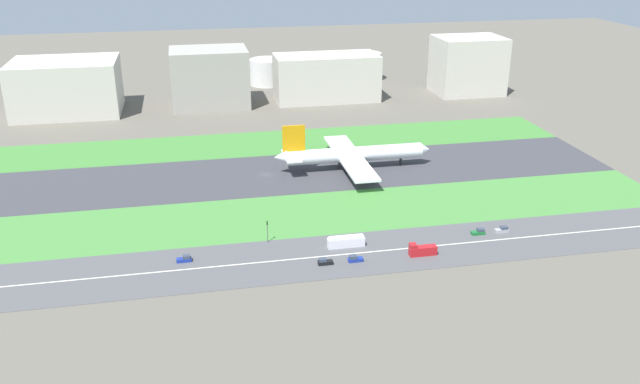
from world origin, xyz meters
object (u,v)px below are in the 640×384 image
Objects in this scene: truck_0 at (422,250)px; hangar_building at (210,78)px; traffic_light at (267,230)px; fuel_tank_centre at (323,72)px; airliner at (351,155)px; bus_0 at (346,242)px; terminal_building at (67,87)px; car_4 at (355,259)px; fuel_tank_west at (268,72)px; car_1 at (185,259)px; car_5 at (325,262)px; office_tower at (326,78)px; fuel_tank_east at (364,67)px; car_6 at (502,230)px; cargo_warehouse at (468,65)px; car_2 at (479,232)px.

truck_0 is 199.78m from hangar_building.
traffic_light is 0.38× the size of fuel_tank_centre.
airliner is 70.56m from bus_0.
terminal_building reaches higher than airliner.
car_4 is 237.15m from fuel_tank_west.
airliner is 3.44× the size of fuel_tank_centre.
car_1 and car_4 have the same top height.
bus_0 is 2.64× the size of car_4.
hangar_building is at bearing -83.04° from car_5.
office_tower reaches higher than airliner.
car_5 is 0.11× the size of hangar_building.
office_tower is 46.04m from fuel_tank_centre.
hangar_building is (16.91, 182.00, 14.54)m from car_1.
office_tower is (55.75, 174.01, 8.41)m from traffic_light.
car_1 is at bearing -111.42° from fuel_tank_centre.
terminal_building is 153.17m from fuel_tank_centre.
truck_0 is at bearing -100.86° from fuel_tank_east.
airliner reaches higher than truck_0.
terminal_building reaches higher than car_4.
cargo_warehouse reaches higher than car_6.
car_5 and car_6 have the same top height.
traffic_light is 193.01m from terminal_building.
airliner is 159.55m from fuel_tank_west.
car_2 is 0.11× the size of hangar_building.
cargo_warehouse is at bearing 47.64° from car_1.
fuel_tank_west is (37.51, 45.00, -7.64)m from hangar_building.
fuel_tank_centre is (21.50, 159.00, 0.27)m from airliner.
car_2 is at bearing -6.76° from traffic_light.
car_5 is at bearing -109.22° from airliner.
office_tower is at bearing -127.33° from fuel_tank_east.
fuel_tank_centre reaches higher than car_4.
fuel_tank_centre is (72.13, 45.00, -8.96)m from hangar_building.
car_5 is at bearing -169.29° from car_2.
airliner is at bearing -106.91° from fuel_tank_east.
truck_0 is 20.91m from car_4.
airliner is 14.77× the size of car_1.
terminal_building is 2.54× the size of fuel_tank_east.
bus_0 is 0.28× the size of hangar_building.
hangar_building reaches higher than truck_0.
office_tower reaches higher than fuel_tank_west.
car_1 is at bearing -103.48° from fuel_tank_west.
car_1 and car_5 have the same top height.
fuel_tank_west is 34.65m from fuel_tank_centre.
hangar_building reaches higher than car_2.
airliner reaches higher than bus_0.
fuel_tank_east reaches higher than fuel_tank_west.
car_2 is 24.94m from truck_0.
truck_0 is 1.17× the size of traffic_light.
car_1 is (-67.54, -68.00, -5.31)m from airliner.
fuel_tank_east is at bearing 0.00° from fuel_tank_centre.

